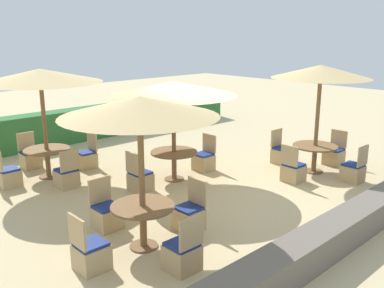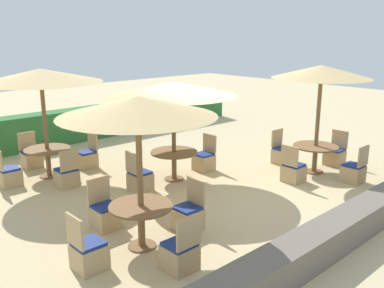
% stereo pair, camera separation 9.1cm
% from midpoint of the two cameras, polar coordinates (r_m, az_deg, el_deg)
% --- Properties ---
extents(ground_plane, '(40.00, 40.00, 0.00)m').
position_cam_midpoint_polar(ground_plane, '(10.16, 2.57, -5.55)').
color(ground_plane, '#C6B284').
extents(hedge_row, '(13.00, 0.70, 1.06)m').
position_cam_midpoint_polar(hedge_row, '(14.74, -14.41, 2.58)').
color(hedge_row, '#2D6B33').
rests_on(hedge_row, ground_plane).
extents(stone_border, '(10.00, 0.56, 0.52)m').
position_cam_midpoint_polar(stone_border, '(8.16, 20.88, -9.85)').
color(stone_border, '#6B6056').
rests_on(stone_border, ground_plane).
extents(parasol_back_left, '(2.90, 2.90, 2.68)m').
position_cam_midpoint_polar(parasol_back_left, '(10.82, -19.30, 8.57)').
color(parasol_back_left, brown).
rests_on(parasol_back_left, ground_plane).
extents(round_table_back_left, '(1.12, 1.12, 0.73)m').
position_cam_midpoint_polar(round_table_back_left, '(11.17, -18.47, -1.29)').
color(round_table_back_left, brown).
rests_on(round_table_back_left, ground_plane).
extents(patio_chair_back_left_north, '(0.46, 0.46, 0.93)m').
position_cam_midpoint_polar(patio_chair_back_left_north, '(12.19, -20.45, -1.71)').
color(patio_chair_back_left_north, tan).
rests_on(patio_chair_back_left_north, ground_plane).
extents(patio_chair_back_left_east, '(0.46, 0.46, 0.93)m').
position_cam_midpoint_polar(patio_chair_back_left_east, '(11.73, -13.58, -1.81)').
color(patio_chair_back_left_east, tan).
rests_on(patio_chair_back_left_east, ground_plane).
extents(patio_chair_back_left_south, '(0.46, 0.46, 0.93)m').
position_cam_midpoint_polar(patio_chair_back_left_south, '(10.39, -16.10, -4.14)').
color(patio_chair_back_left_south, tan).
rests_on(patio_chair_back_left_south, ground_plane).
extents(patio_chair_back_left_west, '(0.46, 0.46, 0.93)m').
position_cam_midpoint_polar(patio_chair_back_left_west, '(10.89, -23.02, -3.89)').
color(patio_chair_back_left_west, tan).
rests_on(patio_chair_back_left_west, ground_plane).
extents(parasol_front_right, '(2.42, 2.42, 2.74)m').
position_cam_midpoint_polar(parasol_front_right, '(11.03, 17.11, 9.13)').
color(parasol_front_right, brown).
rests_on(parasol_front_right, ground_plane).
extents(round_table_front_right, '(1.13, 1.13, 0.71)m').
position_cam_midpoint_polar(round_table_front_right, '(11.38, 16.35, -0.89)').
color(round_table_front_right, brown).
rests_on(round_table_front_right, ground_plane).
extents(patio_chair_front_right_south, '(0.46, 0.46, 0.93)m').
position_cam_midpoint_polar(patio_chair_front_right_south, '(11.01, 21.00, -3.49)').
color(patio_chair_front_right_south, tan).
rests_on(patio_chair_front_right_south, ground_plane).
extents(patio_chair_front_right_west, '(0.46, 0.46, 0.93)m').
position_cam_midpoint_polar(patio_chair_front_right_west, '(10.61, 13.58, -3.57)').
color(patio_chair_front_right_west, tan).
rests_on(patio_chair_front_right_west, ground_plane).
extents(patio_chair_front_right_east, '(0.46, 0.46, 0.93)m').
position_cam_midpoint_polar(patio_chair_front_right_east, '(12.27, 18.71, -1.46)').
color(patio_chair_front_right_east, tan).
rests_on(patio_chair_front_right_east, ground_plane).
extents(patio_chair_front_right_north, '(0.46, 0.46, 0.93)m').
position_cam_midpoint_polar(patio_chair_front_right_north, '(12.02, 12.13, -1.32)').
color(patio_chair_front_right_north, tan).
rests_on(patio_chair_front_right_north, ground_plane).
extents(parasol_front_left, '(2.52, 2.52, 2.56)m').
position_cam_midpoint_polar(parasol_front_left, '(6.70, -6.89, 4.91)').
color(parasol_front_left, brown).
rests_on(parasol_front_left, ground_plane).
extents(round_table_front_left, '(1.06, 1.06, 0.75)m').
position_cam_midpoint_polar(round_table_front_left, '(7.23, -6.45, -9.27)').
color(round_table_front_left, brown).
rests_on(round_table_front_left, ground_plane).
extents(patio_chair_front_left_north, '(0.46, 0.46, 0.93)m').
position_cam_midpoint_polar(patio_chair_front_left_north, '(8.14, -11.16, -9.17)').
color(patio_chair_front_left_north, tan).
rests_on(patio_chair_front_left_north, ground_plane).
extents(patio_chair_front_left_east, '(0.46, 0.46, 0.93)m').
position_cam_midpoint_polar(patio_chair_front_left_east, '(7.92, -0.18, -9.57)').
color(patio_chair_front_left_east, tan).
rests_on(patio_chair_front_left_east, ground_plane).
extents(patio_chair_front_left_west, '(0.46, 0.46, 0.93)m').
position_cam_midpoint_polar(patio_chair_front_left_west, '(6.87, -13.30, -14.02)').
color(patio_chair_front_left_west, tan).
rests_on(patio_chair_front_left_west, ground_plane).
extents(patio_chair_front_left_south, '(0.46, 0.46, 0.93)m').
position_cam_midpoint_polar(patio_chair_front_left_south, '(6.68, -1.18, -14.48)').
color(patio_chair_front_left_south, tan).
rests_on(patio_chair_front_left_south, ground_plane).
extents(parasol_center, '(2.99, 2.99, 2.41)m').
position_cam_midpoint_polar(parasol_center, '(10.04, -2.25, 7.39)').
color(parasol_center, brown).
rests_on(parasol_center, ground_plane).
extents(round_table_center, '(1.13, 1.13, 0.72)m').
position_cam_midpoint_polar(round_table_center, '(10.39, -2.16, -1.74)').
color(round_table_center, brown).
rests_on(round_table_center, ground_plane).
extents(patio_chair_center_west, '(0.46, 0.46, 0.93)m').
position_cam_midpoint_polar(patio_chair_center_west, '(9.84, -6.74, -4.70)').
color(patio_chair_center_west, tan).
rests_on(patio_chair_center_west, ground_plane).
extents(patio_chair_center_east, '(0.46, 0.46, 0.93)m').
position_cam_midpoint_polar(patio_chair_center_east, '(11.21, 1.87, -2.17)').
color(patio_chair_center_east, tan).
rests_on(patio_chair_center_east, ground_plane).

